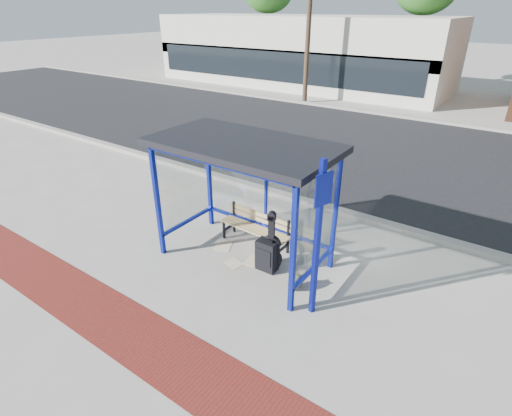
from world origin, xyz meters
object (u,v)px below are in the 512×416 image
Objects in this scene: suitcase at (267,255)px; backpack at (295,282)px; bench at (256,226)px; guitar_bag at (271,250)px.

suitcase reaches higher than backpack.
bench is at bearing 169.70° from backpack.
suitcase is (0.68, -0.63, -0.11)m from bench.
bench reaches higher than suitcase.
bench is 4.96× the size of backpack.
guitar_bag reaches higher than bench.
backpack is at bearing -17.22° from suitcase.
bench is 1.39× the size of guitar_bag.
suitcase is at bearing -136.33° from guitar_bag.
backpack is (0.70, -0.29, -0.27)m from guitar_bag.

